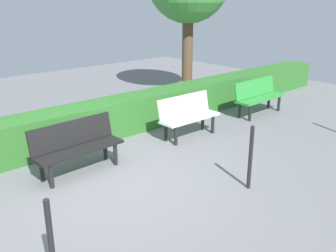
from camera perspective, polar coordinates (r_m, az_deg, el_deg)
ground_plane at (r=6.03m, az=-8.11°, el=-8.79°), size 19.37×19.37×0.00m
bench_green at (r=9.67m, az=13.41°, el=4.54°), size 1.55×0.48×0.86m
bench_white at (r=7.86m, az=2.98°, el=1.78°), size 1.38×0.48×0.86m
bench_black at (r=6.40m, az=-13.58°, el=-2.73°), size 1.54×0.53×0.86m
hedge_row at (r=7.96m, az=-9.66°, el=0.98°), size 15.37×0.72×0.75m
railing_post_mid at (r=5.81m, az=12.29°, el=-4.69°), size 0.06×0.06×1.00m
railing_post_far at (r=3.99m, az=-17.15°, el=-16.78°), size 0.06×0.06×1.00m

